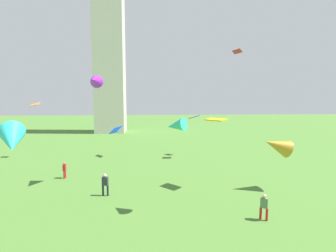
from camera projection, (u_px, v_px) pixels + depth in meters
monument_obelisk at (109, 30)px, 56.05m from camera, size 6.59×6.59×46.53m
person_0 at (105, 183)px, 19.61m from camera, size 0.54×0.35×1.77m
person_1 at (65, 169)px, 23.99m from camera, size 0.25×0.49×1.59m
person_2 at (264, 205)px, 15.63m from camera, size 0.50×0.45×1.68m
kite_flying_0 at (277, 145)px, 20.66m from camera, size 2.46×1.53×2.07m
kite_flying_1 at (35, 104)px, 32.01m from camera, size 1.18×0.93×0.60m
kite_flying_2 at (216, 120)px, 20.93m from camera, size 1.99×2.00×0.20m
kite_flying_3 at (194, 117)px, 31.78m from camera, size 1.42×1.02×0.57m
kite_flying_4 at (116, 130)px, 32.98m from camera, size 1.79×1.98×1.14m
kite_flying_5 at (176, 126)px, 16.41m from camera, size 1.69×1.58×1.15m
kite_flying_6 at (237, 51)px, 32.51m from camera, size 1.35×1.31×0.56m
kite_flying_7 at (94, 81)px, 21.27m from camera, size 1.20×1.69×1.21m
kite_flying_8 at (12, 141)px, 15.13m from camera, size 2.59×3.08×2.34m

